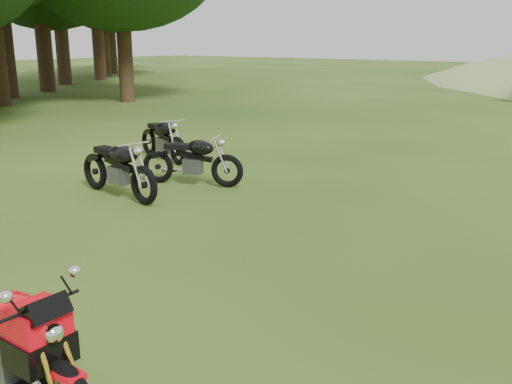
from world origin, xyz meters
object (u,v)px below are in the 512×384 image
Objects in this scene: sport_motorcycle at (3,330)px; vintage_moto_b at (162,138)px; vintage_moto_c at (118,166)px; vintage_moto_a at (192,159)px.

vintage_moto_b is at bearing 128.48° from sport_motorcycle.
vintage_moto_b is (-4.96, 6.15, -0.06)m from sport_motorcycle.
vintage_moto_c is at bearing -41.34° from vintage_moto_b.
vintage_moto_c is at bearing 131.97° from sport_motorcycle.
vintage_moto_a is at bearing 77.87° from vintage_moto_c.
sport_motorcycle is at bearing -81.34° from vintage_moto_a.
vintage_moto_a is 1.27m from vintage_moto_c.
vintage_moto_b is 2.81m from vintage_moto_c.
vintage_moto_a is (-3.06, 4.99, -0.06)m from sport_motorcycle.
vintage_moto_a is 2.22m from vintage_moto_b.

